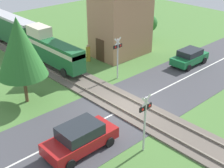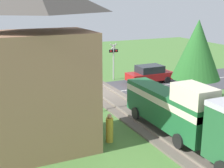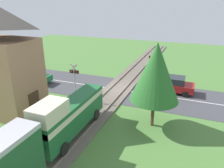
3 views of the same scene
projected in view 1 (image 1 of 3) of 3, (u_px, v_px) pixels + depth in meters
ground_plane at (128, 107)px, 21.62m from camera, size 60.00×60.00×0.00m
road_surface at (128, 107)px, 21.61m from camera, size 48.00×6.40×0.02m
track_bed at (128, 106)px, 21.59m from camera, size 2.80×48.00×0.24m
train at (10, 29)px, 31.75m from camera, size 1.58×22.58×3.18m
car_near_crossing at (80, 138)px, 17.12m from camera, size 4.21×1.98×1.61m
car_far_side at (190, 57)px, 27.91m from camera, size 3.77×1.79×1.45m
crossing_signal_west_approach at (145, 116)px, 16.47m from camera, size 0.90×0.18×3.49m
crossing_signal_east_approach at (118, 53)px, 24.76m from camera, size 0.90×0.18×3.49m
station_building at (121, 12)px, 28.80m from camera, size 5.65×3.87×8.52m
pedestrian_by_station at (88, 54)px, 28.74m from camera, size 0.39×0.39×1.59m
tree_by_station at (149, 23)px, 33.50m from camera, size 1.82×1.82×2.83m
tree_roadside_hedge at (20, 47)px, 20.49m from camera, size 3.40×3.40×6.14m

